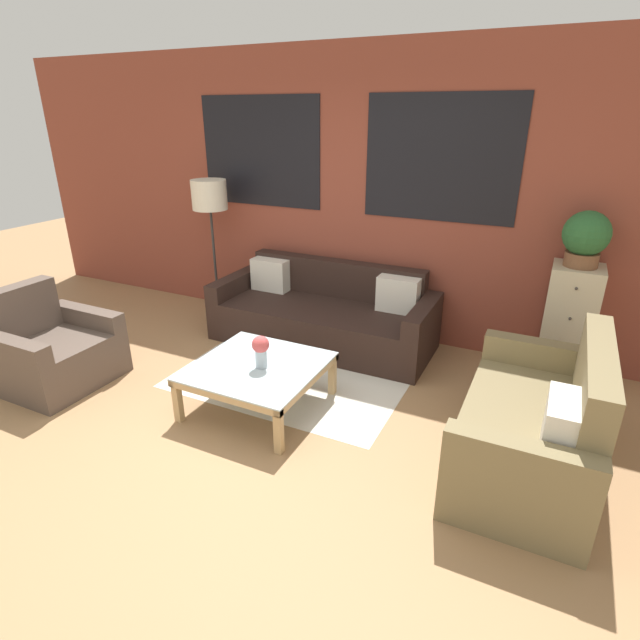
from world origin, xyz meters
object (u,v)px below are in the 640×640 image
couch_dark (324,316)px  coffee_table (258,371)px  armchair_corner (54,352)px  potted_plant (586,237)px  floor_lamp (210,201)px  drawer_cabinet (568,324)px  flower_vase (261,349)px  settee_vintage (535,428)px

couch_dark → coffee_table: size_ratio=2.31×
armchair_corner → potted_plant: size_ratio=1.92×
couch_dark → coffee_table: couch_dark is taller
floor_lamp → potted_plant: floor_lamp is taller
couch_dark → drawer_cabinet: bearing=5.5°
couch_dark → floor_lamp: (-1.40, 0.10, 1.04)m
flower_vase → coffee_table: bearing=160.8°
settee_vintage → drawer_cabinet: (0.12, 1.41, 0.20)m
armchair_corner → floor_lamp: size_ratio=0.56×
coffee_table → potted_plant: (2.13, 1.56, 0.95)m
settee_vintage → flower_vase: size_ratio=5.77×
coffee_table → flower_vase: (0.05, -0.02, 0.21)m
potted_plant → flower_vase: 2.72m
couch_dark → settee_vintage: (2.08, -1.20, 0.03)m
floor_lamp → drawer_cabinet: 3.69m
couch_dark → coffee_table: 1.35m
floor_lamp → drawer_cabinet: size_ratio=1.49×
armchair_corner → couch_dark: bearing=45.2°
couch_dark → drawer_cabinet: 2.23m
couch_dark → armchair_corner: armchair_corner is taller
settee_vintage → drawer_cabinet: 1.43m
couch_dark → settee_vintage: 2.40m
settee_vintage → flower_vase: 1.98m
settee_vintage → floor_lamp: (-3.48, 1.29, 1.01)m
settee_vintage → drawer_cabinet: drawer_cabinet is taller
armchair_corner → potted_plant: 4.53m
armchair_corner → coffee_table: armchair_corner is taller
couch_dark → floor_lamp: floor_lamp is taller
drawer_cabinet → flower_vase: 2.61m
settee_vintage → armchair_corner: bearing=-171.6°
armchair_corner → flower_vase: bearing=12.0°
armchair_corner → floor_lamp: bearing=79.4°
armchair_corner → drawer_cabinet: 4.42m
settee_vintage → armchair_corner: size_ratio=1.74×
armchair_corner → drawer_cabinet: bearing=26.6°
floor_lamp → potted_plant: (3.60, 0.12, -0.05)m
settee_vintage → potted_plant: potted_plant is taller
couch_dark → flower_vase: size_ratio=8.46×
settee_vintage → drawer_cabinet: bearing=85.1°
armchair_corner → coffee_table: (1.82, 0.41, 0.05)m
settee_vintage → flower_vase: bearing=-175.1°
armchair_corner → flower_vase: 1.93m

